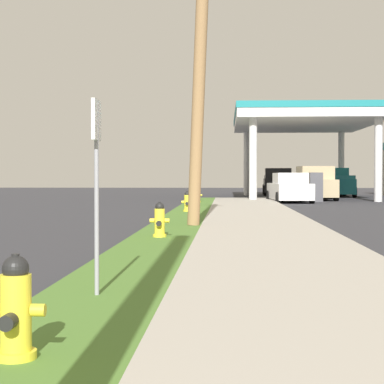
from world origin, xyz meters
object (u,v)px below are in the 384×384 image
Objects in this scene: utility_pole_midground at (200,62)px; truck_teal_at_forecourt at (335,183)px; fire_hydrant_second at (160,222)px; fire_hydrant_third at (187,203)px; fire_hydrant_fourth at (198,196)px; truck_black_on_apron at (277,183)px; truck_tan_at_far_bay at (312,184)px; street_sign_post at (96,156)px; fire_hydrant_nearest at (16,313)px; car_white_by_near_pump at (290,189)px; car_navy_by_far_pump at (318,187)px.

truck_teal_at_forecourt is at bearing 74.57° from utility_pole_midground.
fire_hydrant_second is 0.09× the size of utility_pole_midground.
fire_hydrant_third is 1.00× the size of fire_hydrant_fourth.
truck_tan_at_far_bay is at bearing -82.84° from truck_black_on_apron.
street_sign_post is 40.67m from truck_teal_at_forecourt.
car_white_by_near_pump reaches higher than fire_hydrant_nearest.
truck_tan_at_far_bay is (6.45, 26.02, 0.47)m from fire_hydrant_second.
fire_hydrant_second is 0.13× the size of truck_tan_at_far_bay.
utility_pole_midground reaches higher than truck_teal_at_forecourt.
truck_teal_at_forecourt reaches higher than fire_hydrant_second.
truck_tan_at_far_bay is (1.27, -10.12, 0.00)m from truck_black_on_apron.
truck_teal_at_forecourt is 7.09m from truck_tan_at_far_bay.
fire_hydrant_nearest and fire_hydrant_third have the same top height.
truck_teal_at_forecourt is 5.05m from truck_black_on_apron.
street_sign_post is 36.87m from car_navy_by_far_pump.
car_navy_by_far_pump is (7.29, 38.74, 0.28)m from fire_hydrant_nearest.
fire_hydrant_fourth is at bearing -125.44° from car_navy_by_far_pump.
street_sign_post is (-0.71, -10.21, -2.72)m from utility_pole_midground.
fire_hydrant_fourth is 0.09× the size of utility_pole_midground.
utility_pole_midground is at bearing -84.03° from fire_hydrant_third.
truck_teal_at_forecourt is at bearing 70.10° from truck_tan_at_far_bay.
truck_tan_at_far_bay is (6.44, 7.02, 0.47)m from fire_hydrant_fourth.
fire_hydrant_fourth is 16.28m from utility_pole_midground.
fire_hydrant_second is at bearing -98.15° from truck_black_on_apron.
utility_pole_midground reaches higher than truck_tan_at_far_bay.
fire_hydrant_nearest is at bearing -91.72° from street_sign_post.
fire_hydrant_third is at bearing 90.09° from street_sign_post.
car_navy_by_far_pump reaches higher than fire_hydrant_second.
fire_hydrant_third is 0.16× the size of car_white_by_near_pump.
truck_tan_at_far_bay is at bearing 79.63° from fire_hydrant_nearest.
fire_hydrant_second is 19.00m from fire_hydrant_fourth.
utility_pole_midground is 30.77m from truck_teal_at_forecourt.
fire_hydrant_third is at bearing -111.00° from car_navy_by_far_pump.
street_sign_post is at bearing -96.83° from truck_black_on_apron.
utility_pole_midground is (0.74, -7.07, 3.91)m from fire_hydrant_third.
truck_teal_at_forecourt reaches higher than car_navy_by_far_pump.
fire_hydrant_nearest is 9.59m from fire_hydrant_second.
street_sign_post is at bearing -102.57° from truck_teal_at_forecourt.
truck_teal_at_forecourt reaches higher than fire_hydrant_nearest.
utility_pole_midground reaches higher than car_navy_by_far_pump.
truck_tan_at_far_bay is at bearing 67.67° from fire_hydrant_third.
fire_hydrant_second is 26.81m from truck_tan_at_far_bay.
car_white_by_near_pump is 14.00m from truck_black_on_apron.
street_sign_post is at bearing -89.99° from fire_hydrant_fourth.
truck_teal_at_forecourt is at bearing 57.10° from fire_hydrant_fourth.
fire_hydrant_nearest is 0.13× the size of truck_tan_at_far_bay.
truck_black_on_apron is at bearing 83.17° from street_sign_post.
fire_hydrant_fourth is at bearing 89.86° from fire_hydrant_nearest.
utility_pole_midground is (0.79, 12.80, 3.91)m from fire_hydrant_nearest.
utility_pole_midground reaches higher than fire_hydrant_third.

